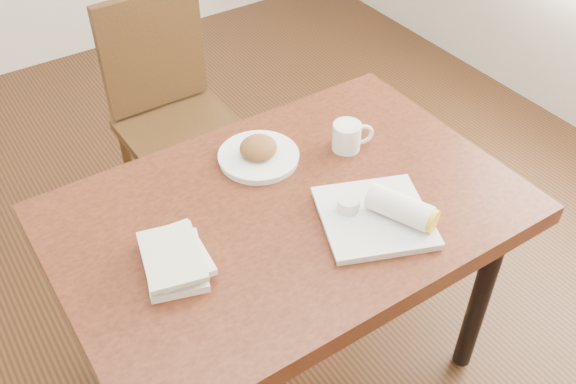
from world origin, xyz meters
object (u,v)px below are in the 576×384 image
coffee_mug (348,136)px  book_stack (175,259)px  table (288,228)px  plate_scone (259,153)px  plate_burrito (383,214)px  chair_far (171,106)px

coffee_mug → book_stack: bearing=-167.1°
table → book_stack: (-0.35, -0.03, 0.11)m
plate_scone → plate_burrito: (0.13, -0.40, 0.00)m
table → book_stack: bearing=-175.1°
table → book_stack: 0.36m
book_stack → plate_burrito: bearing=-16.8°
table → plate_burrito: 0.27m
coffee_mug → book_stack: size_ratio=0.52×
table → plate_burrito: (0.17, -0.19, 0.11)m
chair_far → table: bearing=-93.8°
coffee_mug → plate_burrito: 0.32m
chair_far → coffee_mug: chair_far is taller
chair_far → coffee_mug: (0.23, -0.78, 0.25)m
plate_scone → book_stack: 0.45m
plate_burrito → coffee_mug: bearing=68.6°
book_stack → table: bearing=4.9°
table → coffee_mug: coffee_mug is taller
plate_scone → coffee_mug: coffee_mug is taller
plate_burrito → book_stack: bearing=163.2°
chair_far → plate_scone: size_ratio=4.04×
chair_far → plate_scone: bearing=-91.7°
chair_far → plate_burrito: (0.11, -1.08, 0.23)m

